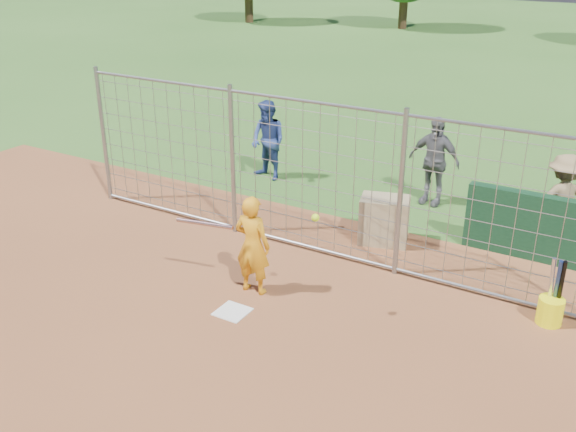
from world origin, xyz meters
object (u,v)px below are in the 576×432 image
Objects in this scene: batter at (252,245)px; equipment_bin at (384,220)px; bystander_b at (434,161)px; bucket_with_bats at (551,307)px; bystander_a at (268,141)px; bystander_c at (561,201)px.

batter reaches higher than equipment_bin.
bystander_b reaches higher than bucket_with_bats.
bystander_a reaches higher than equipment_bin.
bystander_c reaches higher than bucket_with_bats.
bystander_a is at bearing -167.82° from bystander_b.
bystander_c is at bearing 12.20° from bystander_a.
bystander_c is (5.86, -0.25, -0.05)m from bystander_a.
batter is at bearing -161.31° from bucket_with_bats.
equipment_bin is at bearing -11.51° from bystander_a.
bystander_c is at bearing -11.19° from bystander_b.
batter is at bearing 13.78° from bystander_c.
bystander_b reaches higher than equipment_bin.
bystander_a is 3.48m from bystander_b.
equipment_bin is (-2.52, -1.39, -0.39)m from bystander_c.
bystander_a reaches higher than batter.
bystander_a is 2.10× the size of equipment_bin.
bystander_b is 2.16× the size of equipment_bin.
equipment_bin is (-0.11, -2.09, -0.46)m from bystander_b.
batter is 2.71m from equipment_bin.
bystander_a is at bearing 155.62° from bucket_with_bats.
batter is 1.87× the size of equipment_bin.
batter is at bearing -127.80° from equipment_bin.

